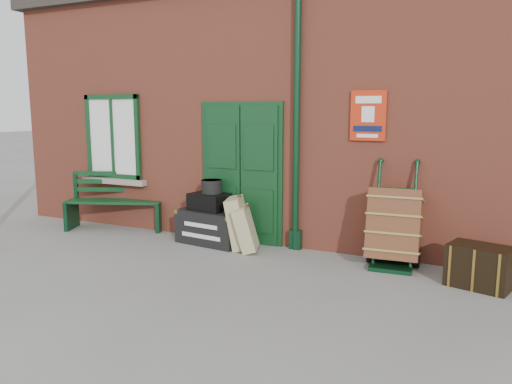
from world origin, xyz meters
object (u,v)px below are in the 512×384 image
Objects in this scene: bench at (117,199)px; porter_trolley at (394,227)px; dark_trunk at (480,266)px; houdini_trunk at (212,227)px.

bench is 1.25× the size of porter_trolley.
bench is 2.51× the size of dark_trunk.
bench is at bearing -169.35° from dark_trunk.
porter_trolley reaches higher than houdini_trunk.
porter_trolley is at bearing 175.65° from dark_trunk.
dark_trunk is (6.03, -0.50, -0.28)m from bench.
porter_trolley is (4.93, -0.10, 0.02)m from bench.
porter_trolley reaches higher than bench.
porter_trolley is 1.21m from dark_trunk.
porter_trolley is at bearing 7.71° from houdini_trunk.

